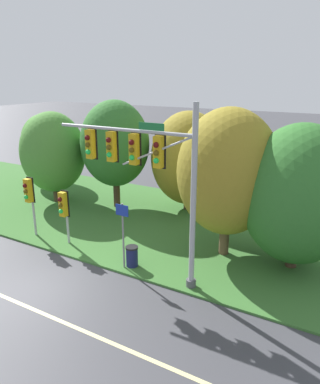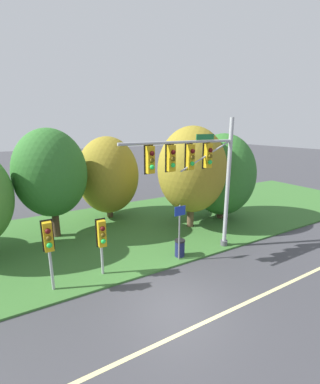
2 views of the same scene
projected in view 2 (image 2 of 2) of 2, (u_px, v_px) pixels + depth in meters
ground_plane at (178, 306)px, 10.10m from camera, size 160.00×160.00×0.00m
lane_stripe at (197, 326)px, 9.09m from camera, size 36.00×0.16×0.01m
grass_verge at (109, 232)px, 17.03m from camera, size 48.00×11.50×0.10m
traffic_signal_mast at (198, 168)px, 12.92m from camera, size 6.55×0.49×7.24m
pedestrian_signal_near_kerb at (102, 236)px, 11.55m from camera, size 0.46×0.55×2.78m
pedestrian_signal_further_along at (49, 241)px, 10.29m from camera, size 0.46×0.55×3.18m
route_sign_post at (180, 226)px, 13.02m from camera, size 0.63×0.08×2.97m
tree_behind_signpost at (51, 173)px, 15.41m from camera, size 4.25×4.25×6.72m
tree_mid_verge at (108, 175)px, 19.12m from camera, size 4.56×4.56×6.12m
tree_tall_centre at (192, 170)px, 17.05m from camera, size 4.58×4.58×6.85m
tree_right_far at (222, 175)px, 18.93m from camera, size 4.80×4.80×6.33m
trash_bin at (180, 248)px, 13.72m from camera, size 0.56×0.56×0.93m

